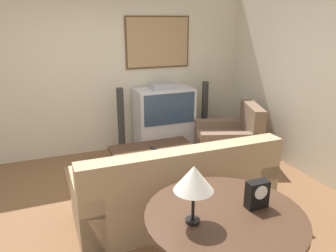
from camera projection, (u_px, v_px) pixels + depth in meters
The scene contains 14 objects.
ground_plane at pixel (137, 212), 3.89m from camera, with size 12.00×12.00×0.00m, color brown.
wall_back at pixel (99, 72), 5.36m from camera, with size 12.00×0.10×2.70m.
wall_right at pixel (322, 84), 4.40m from camera, with size 0.06×12.00×2.70m.
area_rug at pixel (149, 178), 4.71m from camera, with size 2.23×1.63×0.01m.
tv at pixel (164, 118), 5.68m from camera, with size 0.98×0.53×1.16m.
couch at pixel (176, 191), 3.69m from camera, with size 2.21×0.86×0.94m.
armchair at pixel (230, 142), 5.31m from camera, with size 1.18×1.12×0.91m.
coffee_table at pixel (153, 150), 4.70m from camera, with size 1.19×0.61×0.43m.
console_table at pixel (225, 221), 2.55m from camera, with size 1.26×1.26×0.74m.
table_lamp at pixel (194, 179), 2.33m from camera, with size 0.29×0.29×0.46m.
mantel_clock at pixel (257, 194), 2.60m from camera, with size 0.18×0.10×0.23m.
remote at pixel (155, 149), 4.61m from camera, with size 0.11×0.16×0.02m.
speaker_tower_left at pixel (121, 124), 5.38m from camera, with size 0.19×0.19×1.15m.
speaker_tower_right at pixel (204, 114), 5.92m from camera, with size 0.19×0.19×1.15m.
Camera 1 is at (-0.91, -3.28, 2.17)m, focal length 35.00 mm.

